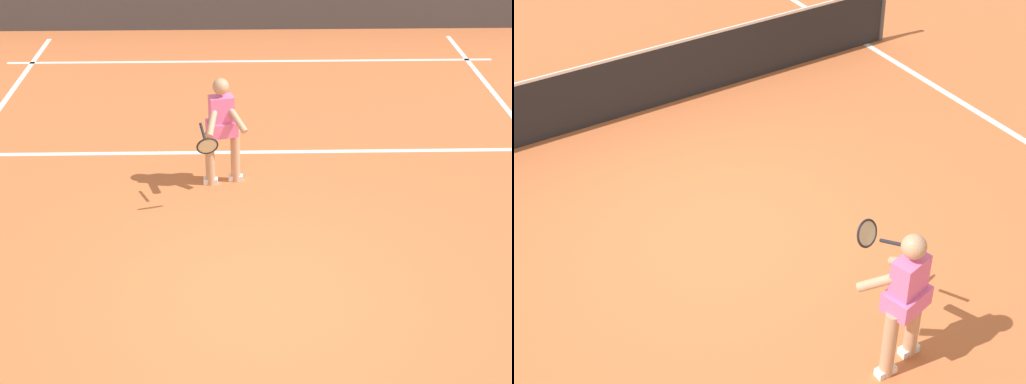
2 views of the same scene
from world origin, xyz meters
The scene contains 4 objects.
ground_plane centered at (0.00, 0.00, 0.00)m, with size 25.97×25.97×0.00m, color #C66638.
sideline_right_marking centered at (4.38, 0.00, 0.00)m, with size 0.10×17.98×0.01m, color white.
court_net centered at (0.00, 2.94, 0.47)m, with size 9.45×0.08×1.00m.
tennis_player centered at (0.46, -2.55, 0.85)m, with size 0.68×1.05×1.55m.
Camera 2 is at (-3.11, -6.03, 5.60)m, focal length 53.90 mm.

